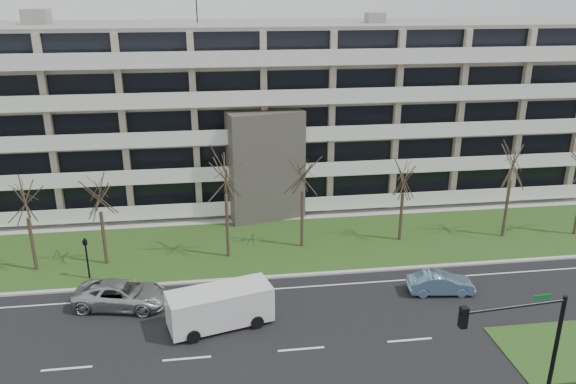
{
  "coord_description": "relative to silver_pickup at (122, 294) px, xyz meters",
  "views": [
    {
      "loc": [
        -4.12,
        -24.84,
        18.06
      ],
      "look_at": [
        0.67,
        10.0,
        5.27
      ],
      "focal_mm": 35.0,
      "sensor_mm": 36.0,
      "label": 1
    }
  ],
  "objects": [
    {
      "name": "pedestrian_signal",
      "position": [
        -2.65,
        3.73,
        1.1
      ],
      "size": [
        0.29,
        0.24,
        2.95
      ],
      "rotation": [
        0.0,
        0.0,
        0.07
      ],
      "color": "black",
      "rests_on": "ground"
    },
    {
      "name": "white_van",
      "position": [
        5.88,
        -2.85,
        0.57
      ],
      "size": [
        6.16,
        3.55,
        2.25
      ],
      "rotation": [
        0.0,
        0.0,
        0.26
      ],
      "color": "silver",
      "rests_on": "ground"
    },
    {
      "name": "grass_verge",
      "position": [
        9.99,
        7.24,
        -0.75
      ],
      "size": [
        90.0,
        10.0,
        0.06
      ],
      "primitive_type": "cube",
      "color": "#274D19",
      "rests_on": "ground"
    },
    {
      "name": "tree_2",
      "position": [
        -1.87,
        5.78,
        4.62
      ],
      "size": [
        3.47,
        3.47,
        6.95
      ],
      "color": "#382B21",
      "rests_on": "ground"
    },
    {
      "name": "curb",
      "position": [
        9.99,
        2.24,
        -0.72
      ],
      "size": [
        90.0,
        0.35,
        0.12
      ],
      "primitive_type": "cube",
      "color": "#B2B2AD",
      "rests_on": "ground"
    },
    {
      "name": "lane_edge_line",
      "position": [
        9.99,
        0.74,
        -0.78
      ],
      "size": [
        90.0,
        0.12,
        0.01
      ],
      "primitive_type": "cube",
      "color": "white",
      "rests_on": "ground"
    },
    {
      "name": "sidewalk",
      "position": [
        9.99,
        12.74,
        -0.74
      ],
      "size": [
        90.0,
        2.0,
        0.08
      ],
      "primitive_type": "cube",
      "color": "#B2B2AD",
      "rests_on": "ground"
    },
    {
      "name": "apartment_building",
      "position": [
        9.98,
        19.56,
        6.83
      ],
      "size": [
        60.5,
        15.1,
        18.75
      ],
      "color": "#B9AC90",
      "rests_on": "ground"
    },
    {
      "name": "tree_5",
      "position": [
        19.58,
        6.81,
        4.48
      ],
      "size": [
        3.39,
        3.39,
        6.77
      ],
      "color": "#382B21",
      "rests_on": "ground"
    },
    {
      "name": "silver_pickup",
      "position": [
        0.0,
        0.0,
        0.0
      ],
      "size": [
        6.03,
        3.67,
        1.56
      ],
      "primitive_type": "imported",
      "rotation": [
        0.0,
        0.0,
        1.37
      ],
      "color": "#B2B5BA",
      "rests_on": "ground"
    },
    {
      "name": "ground",
      "position": [
        9.99,
        -5.76,
        -0.78
      ],
      "size": [
        160.0,
        160.0,
        0.0
      ],
      "primitive_type": "plane",
      "color": "black",
      "rests_on": "ground"
    },
    {
      "name": "tree_3",
      "position": [
        6.56,
        5.77,
        5.8
      ],
      "size": [
        4.23,
        4.23,
        8.46
      ],
      "color": "#382B21",
      "rests_on": "ground"
    },
    {
      "name": "grass_median",
      "position": [
        23.99,
        -7.76,
        -0.75
      ],
      "size": [
        7.0,
        5.0,
        0.06
      ],
      "primitive_type": "cube",
      "color": "#274D19",
      "rests_on": "ground"
    },
    {
      "name": "traffic_signal",
      "position": [
        18.81,
        -11.59,
        3.05
      ],
      "size": [
        5.1,
        0.74,
        5.92
      ],
      "rotation": [
        0.0,
        0.0,
        0.09
      ],
      "color": "black",
      "rests_on": "ground"
    },
    {
      "name": "tree_6",
      "position": [
        27.71,
        6.39,
        5.56
      ],
      "size": [
        4.07,
        4.07,
        8.15
      ],
      "color": "#382B21",
      "rests_on": "ground"
    },
    {
      "name": "blue_sedan",
      "position": [
        19.58,
        -1.12,
        -0.11
      ],
      "size": [
        4.23,
        1.86,
        1.35
      ],
      "primitive_type": "imported",
      "rotation": [
        0.0,
        0.0,
        1.46
      ],
      "color": "#6F98C1",
      "rests_on": "ground"
    },
    {
      "name": "tree_4",
      "position": [
        12.03,
        6.71,
        5.29
      ],
      "size": [
        3.9,
        3.9,
        7.8
      ],
      "color": "#382B21",
      "rests_on": "ground"
    },
    {
      "name": "tree_1",
      "position": [
        -6.46,
        5.5,
        4.52
      ],
      "size": [
        3.41,
        3.41,
        6.82
      ],
      "color": "#382B21",
      "rests_on": "ground"
    }
  ]
}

